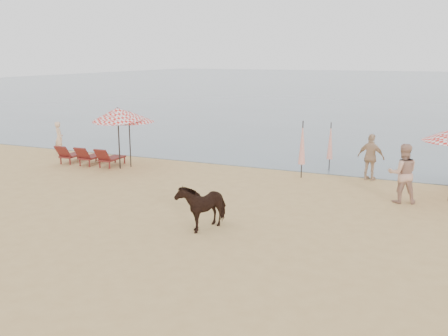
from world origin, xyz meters
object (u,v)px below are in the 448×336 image
(beachgoer_right_a, at_px, (403,173))
(beachgoer_right_b, at_px, (371,157))
(umbrella_closed_right, at_px, (302,143))
(umbrella_open_left_a, at_px, (129,117))
(beachgoer_left, at_px, (59,138))
(umbrella_closed_left, at_px, (330,141))
(cow, at_px, (203,205))
(lounger_cluster_left, at_px, (89,156))
(umbrella_open_left_b, at_px, (118,114))

(beachgoer_right_a, height_order, beachgoer_right_b, beachgoer_right_a)
(beachgoer_right_a, distance_m, beachgoer_right_b, 2.92)
(umbrella_closed_right, xyz_separation_m, beachgoer_right_a, (3.77, -1.97, -0.40))
(umbrella_open_left_a, distance_m, beachgoer_left, 5.02)
(umbrella_closed_left, distance_m, beachgoer_left, 12.61)
(cow, distance_m, beachgoer_right_a, 6.66)
(beachgoer_left, bearing_deg, cow, -177.75)
(umbrella_closed_left, height_order, umbrella_closed_right, umbrella_closed_right)
(umbrella_closed_right, bearing_deg, umbrella_closed_left, 65.91)
(beachgoer_left, xyz_separation_m, beachgoer_right_a, (15.54, -2.04, 0.18))
(lounger_cluster_left, distance_m, umbrella_closed_left, 10.13)
(beachgoer_left, bearing_deg, beachgoer_right_b, -143.69)
(cow, relative_size, beachgoer_left, 0.98)
(umbrella_closed_right, bearing_deg, beachgoer_right_b, 14.60)
(beachgoer_left, height_order, beachgoer_right_b, beachgoer_right_b)
(lounger_cluster_left, relative_size, beachgoer_right_b, 1.51)
(cow, xyz_separation_m, beachgoer_right_a, (4.77, 4.64, 0.31))
(umbrella_open_left_a, relative_size, umbrella_open_left_b, 0.90)
(lounger_cluster_left, height_order, umbrella_closed_right, umbrella_closed_right)
(lounger_cluster_left, bearing_deg, beachgoer_right_a, -4.45)
(umbrella_closed_right, bearing_deg, umbrella_open_left_b, -168.59)
(umbrella_open_left_b, distance_m, cow, 8.27)
(cow, relative_size, beachgoer_right_b, 0.86)
(umbrella_closed_right, bearing_deg, beachgoer_right_a, -27.59)
(umbrella_open_left_b, distance_m, beachgoer_right_a, 11.14)
(umbrella_open_left_a, bearing_deg, umbrella_closed_left, 18.78)
(lounger_cluster_left, xyz_separation_m, beachgoer_left, (-2.86, 1.42, 0.37))
(umbrella_open_left_b, xyz_separation_m, beachgoer_right_b, (9.74, 2.11, -1.40))
(umbrella_open_left_b, bearing_deg, cow, -46.82)
(cow, height_order, beachgoer_right_b, beachgoer_right_b)
(beachgoer_right_a, bearing_deg, beachgoer_right_b, -79.69)
(umbrella_closed_left, bearing_deg, beachgoer_right_b, -29.76)
(lounger_cluster_left, relative_size, cow, 1.75)
(umbrella_open_left_b, bearing_deg, lounger_cluster_left, 168.34)
(umbrella_closed_right, relative_size, cow, 1.46)
(umbrella_open_left_a, xyz_separation_m, umbrella_closed_right, (7.06, 1.01, -0.77))
(lounger_cluster_left, height_order, beachgoer_right_a, beachgoer_right_a)
(umbrella_open_left_b, height_order, beachgoer_right_a, umbrella_open_left_b)
(umbrella_closed_right, xyz_separation_m, beachgoer_left, (-11.78, 0.07, -0.58))
(beachgoer_left, distance_m, beachgoer_right_a, 15.68)
(lounger_cluster_left, distance_m, umbrella_open_left_a, 2.55)
(umbrella_open_left_b, relative_size, cow, 1.75)
(beachgoer_right_b, bearing_deg, umbrella_open_left_a, 23.91)
(umbrella_open_left_b, bearing_deg, beachgoer_left, 153.54)
(umbrella_closed_left, bearing_deg, cow, -101.87)
(umbrella_open_left_b, bearing_deg, beachgoer_right_a, -10.14)
(umbrella_open_left_b, xyz_separation_m, umbrella_closed_right, (7.28, 1.47, -0.92))
(umbrella_closed_left, distance_m, beachgoer_right_a, 4.72)
(umbrella_closed_left, relative_size, umbrella_closed_right, 0.90)
(umbrella_closed_left, xyz_separation_m, beachgoer_right_b, (1.73, -0.99, -0.34))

